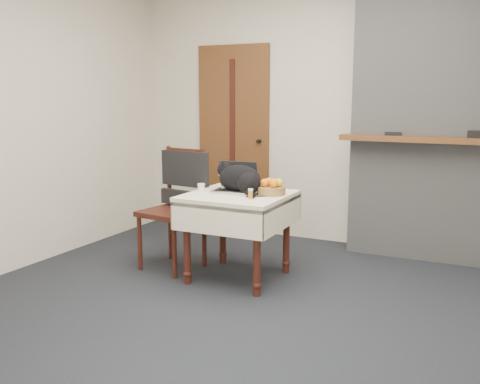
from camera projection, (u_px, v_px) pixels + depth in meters
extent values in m
plane|color=black|center=(261.00, 311.00, 3.69)|extent=(4.50, 4.50, 0.00)
cube|color=beige|center=(344.00, 113.00, 5.23)|extent=(4.50, 0.02, 2.60)
cube|color=beige|center=(14.00, 116.00, 4.43)|extent=(0.02, 4.00, 2.60)
cube|color=brown|center=(233.00, 140.00, 5.78)|extent=(0.82, 0.05, 2.00)
cube|color=#3A1310|center=(232.00, 140.00, 5.75)|extent=(0.06, 0.01, 1.70)
cylinder|color=black|center=(259.00, 141.00, 5.60)|extent=(0.04, 0.06, 0.04)
cube|color=gray|center=(440.00, 115.00, 4.71)|extent=(1.50, 0.30, 2.60)
cube|color=brown|center=(435.00, 140.00, 4.53)|extent=(1.62, 0.18, 0.05)
cube|color=black|center=(393.00, 134.00, 4.67)|extent=(0.14, 0.04, 0.03)
cube|color=black|center=(474.00, 134.00, 4.39)|extent=(0.10, 0.07, 0.06)
cylinder|color=#3A1310|center=(187.00, 245.00, 4.18)|extent=(0.06, 0.06, 0.64)
sphere|color=#3A1310|center=(188.00, 274.00, 4.22)|extent=(0.07, 0.07, 0.07)
cylinder|color=#3A1310|center=(257.00, 254.00, 3.92)|extent=(0.06, 0.06, 0.64)
sphere|color=#3A1310|center=(257.00, 285.00, 3.96)|extent=(0.07, 0.07, 0.07)
cylinder|color=#3A1310|center=(223.00, 228.00, 4.71)|extent=(0.06, 0.06, 0.64)
sphere|color=#3A1310|center=(223.00, 254.00, 4.75)|extent=(0.07, 0.07, 0.07)
cylinder|color=#3A1310|center=(286.00, 236.00, 4.45)|extent=(0.06, 0.06, 0.64)
sphere|color=#3A1310|center=(286.00, 263.00, 4.49)|extent=(0.07, 0.07, 0.07)
cube|color=white|center=(238.00, 197.00, 4.25)|extent=(0.78, 0.78, 0.06)
cube|color=white|center=(215.00, 221.00, 3.93)|extent=(0.78, 0.01, 0.22)
cube|color=white|center=(258.00, 202.00, 4.61)|extent=(0.78, 0.01, 0.22)
cube|color=white|center=(197.00, 207.00, 4.44)|extent=(0.01, 0.78, 0.22)
cube|color=white|center=(283.00, 215.00, 4.11)|extent=(0.01, 0.78, 0.22)
cube|color=#B7B7BC|center=(233.00, 191.00, 4.30)|extent=(0.35, 0.27, 0.02)
cube|color=black|center=(233.00, 190.00, 4.29)|extent=(0.29, 0.19, 0.00)
cube|color=black|center=(239.00, 174.00, 4.40)|extent=(0.33, 0.10, 0.22)
cube|color=#97BCDD|center=(239.00, 174.00, 4.40)|extent=(0.30, 0.09, 0.20)
ellipsoid|color=black|center=(240.00, 179.00, 4.28)|extent=(0.40, 0.32, 0.23)
ellipsoid|color=black|center=(249.00, 183.00, 4.20)|extent=(0.24, 0.25, 0.18)
sphere|color=black|center=(225.00, 170.00, 4.40)|extent=(0.17, 0.17, 0.13)
ellipsoid|color=white|center=(222.00, 173.00, 4.43)|extent=(0.08, 0.08, 0.06)
ellipsoid|color=white|center=(228.00, 182.00, 4.39)|extent=(0.08, 0.09, 0.09)
cone|color=black|center=(222.00, 163.00, 4.35)|extent=(0.06, 0.06, 0.05)
cone|color=black|center=(229.00, 162.00, 4.40)|extent=(0.06, 0.06, 0.05)
cylinder|color=black|center=(249.00, 193.00, 4.11)|extent=(0.17, 0.16, 0.04)
sphere|color=white|center=(223.00, 188.00, 4.37)|extent=(0.04, 0.04, 0.04)
sphere|color=white|center=(231.00, 187.00, 4.43)|extent=(0.04, 0.04, 0.04)
cylinder|color=white|center=(201.00, 188.00, 4.32)|extent=(0.06, 0.06, 0.07)
cylinder|color=#AF6F15|center=(250.00, 195.00, 4.03)|extent=(0.03, 0.03, 0.06)
cylinder|color=silver|center=(251.00, 190.00, 4.02)|extent=(0.04, 0.04, 0.01)
cylinder|color=olive|center=(271.00, 191.00, 4.21)|extent=(0.22, 0.22, 0.06)
sphere|color=orange|center=(265.00, 183.00, 4.19)|extent=(0.07, 0.07, 0.07)
sphere|color=orange|center=(274.00, 184.00, 4.15)|extent=(0.07, 0.07, 0.07)
sphere|color=orange|center=(273.00, 182.00, 4.23)|extent=(0.07, 0.07, 0.07)
sphere|color=gold|center=(279.00, 183.00, 4.20)|extent=(0.07, 0.07, 0.07)
sphere|color=orange|center=(269.00, 182.00, 4.24)|extent=(0.07, 0.07, 0.07)
cube|color=black|center=(266.00, 195.00, 4.17)|extent=(0.15, 0.07, 0.01)
cube|color=#3A1310|center=(172.00, 213.00, 4.54)|extent=(0.52, 0.52, 0.04)
cylinder|color=#3A1310|center=(140.00, 242.00, 4.54)|extent=(0.04, 0.04, 0.49)
cylinder|color=#3A1310|center=(174.00, 249.00, 4.32)|extent=(0.04, 0.04, 0.49)
cylinder|color=#3A1310|center=(170.00, 232.00, 4.85)|extent=(0.04, 0.04, 0.49)
cylinder|color=#3A1310|center=(204.00, 239.00, 4.64)|extent=(0.04, 0.04, 0.49)
cylinder|color=#3A1310|center=(169.00, 176.00, 4.76)|extent=(0.04, 0.04, 0.54)
cylinder|color=#3A1310|center=(204.00, 180.00, 4.55)|extent=(0.04, 0.04, 0.54)
cube|color=#3A1310|center=(186.00, 166.00, 4.64)|extent=(0.39, 0.09, 0.30)
cube|color=black|center=(185.00, 169.00, 4.63)|extent=(0.48, 0.13, 0.30)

